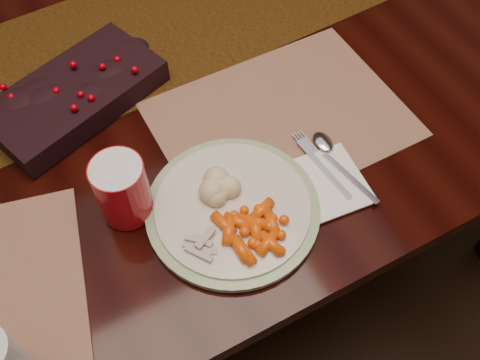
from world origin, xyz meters
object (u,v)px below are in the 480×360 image
red_cup (122,190)px  centerpiece (74,92)px  dining_table (192,193)px  turkey_shreds (201,246)px  baby_carrots (259,229)px  placemat_main (281,120)px  napkin (330,182)px  dinner_plate (233,208)px  mashed_potatoes (214,184)px

red_cup → centerpiece: bearing=89.8°
dining_table → turkey_shreds: size_ratio=27.04×
dining_table → baby_carrots: bearing=-92.6°
centerpiece → baby_carrots: bearing=-68.2°
placemat_main → red_cup: bearing=-172.0°
placemat_main → napkin: (0.00, -0.17, 0.00)m
placemat_main → napkin: size_ratio=3.39×
dining_table → centerpiece: bearing=160.9°
placemat_main → dinner_plate: 0.22m
placemat_main → baby_carrots: size_ratio=4.14×
napkin → red_cup: (-0.33, 0.12, 0.06)m
dinner_plate → baby_carrots: baby_carrots is taller
baby_carrots → mashed_potatoes: 0.11m
baby_carrots → turkey_shreds: baby_carrots is taller
centerpiece → turkey_shreds: 0.41m
placemat_main → baby_carrots: baby_carrots is taller
dining_table → red_cup: bearing=-132.0°
dinner_plate → napkin: dinner_plate is taller
baby_carrots → napkin: (0.16, 0.03, -0.02)m
mashed_potatoes → red_cup: size_ratio=0.65×
placemat_main → red_cup: (-0.33, -0.05, 0.06)m
centerpiece → napkin: size_ratio=2.43×
centerpiece → mashed_potatoes: (0.14, -0.32, 0.00)m
dining_table → napkin: 0.52m
dinner_plate → dining_table: bearing=84.1°
dining_table → dinner_plate: bearing=-95.9°
turkey_shreds → napkin: turkey_shreds is taller
dinner_plate → napkin: bearing=-9.5°
mashed_potatoes → napkin: 0.21m
baby_carrots → turkey_shreds: size_ratio=1.69×
baby_carrots → red_cup: 0.23m
mashed_potatoes → red_cup: 0.15m
centerpiece → red_cup: (-0.00, -0.27, 0.03)m
red_cup → napkin: bearing=-19.5°
dining_table → centerpiece: (-0.19, 0.06, 0.41)m
mashed_potatoes → turkey_shreds: (-0.07, -0.09, -0.01)m
dining_table → dinner_plate: dinner_plate is taller
placemat_main → mashed_potatoes: 0.22m
baby_carrots → mashed_potatoes: mashed_potatoes is taller
napkin → turkey_shreds: bearing=-170.9°
centerpiece → dinner_plate: 0.39m
placemat_main → centerpiece: bearing=145.8°
dining_table → placemat_main: size_ratio=3.87×
placemat_main → mashed_potatoes: (-0.19, -0.09, 0.04)m
baby_carrots → napkin: size_ratio=0.82×
turkey_shreds → napkin: 0.26m
baby_carrots → napkin: bearing=11.6°
dinner_plate → mashed_potatoes: bearing=106.7°
centerpiece → baby_carrots: 0.46m
centerpiece → baby_carrots: (0.17, -0.42, -0.01)m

